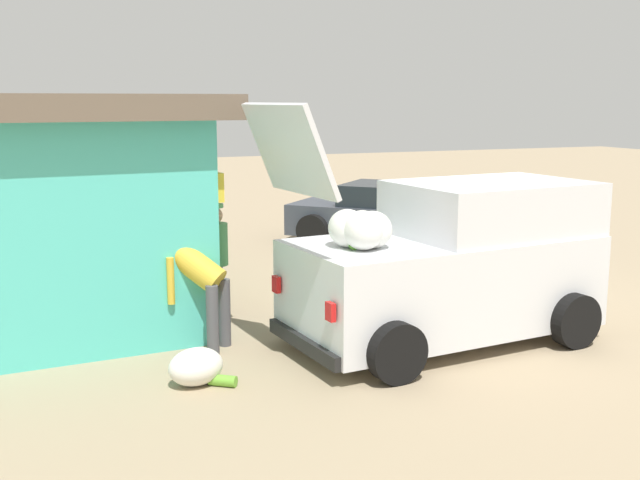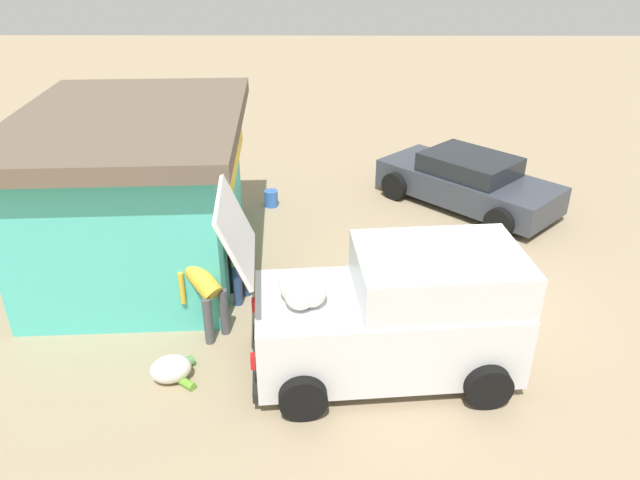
# 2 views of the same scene
# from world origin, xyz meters

# --- Properties ---
(ground_plane) EXTENTS (60.00, 60.00, 0.00)m
(ground_plane) POSITION_xyz_m (0.00, 0.00, 0.00)
(ground_plane) COLOR #9E896B
(storefront_bar) EXTENTS (5.80, 4.45, 3.07)m
(storefront_bar) POSITION_xyz_m (1.38, 5.88, 1.58)
(storefront_bar) COLOR #4CC6B7
(storefront_bar) RESTS_ON ground_plane
(delivery_van) EXTENTS (2.43, 4.40, 2.98)m
(delivery_van) POSITION_xyz_m (-1.93, 1.26, 1.00)
(delivery_van) COLOR silver
(delivery_van) RESTS_ON ground_plane
(parked_sedan) EXTENTS (4.30, 4.29, 1.27)m
(parked_sedan) POSITION_xyz_m (4.20, -1.16, 0.61)
(parked_sedan) COLOR #383D47
(parked_sedan) RESTS_ON ground_plane
(vendor_standing) EXTENTS (0.54, 0.44, 1.64)m
(vendor_standing) POSITION_xyz_m (-0.04, 3.79, 0.93)
(vendor_standing) COLOR navy
(vendor_standing) RESTS_ON ground_plane
(customer_bending) EXTENTS (0.76, 0.77, 1.34)m
(customer_bending) POSITION_xyz_m (-1.05, 4.24, 0.84)
(customer_bending) COLOR #4C4C51
(customer_bending) RESTS_ON ground_plane
(unloaded_banana_pile) EXTENTS (0.75, 0.77, 0.40)m
(unloaded_banana_pile) POSITION_xyz_m (-2.23, 4.58, 0.19)
(unloaded_banana_pile) COLOR silver
(unloaded_banana_pile) RESTS_ON ground_plane
(paint_bucket) EXTENTS (0.33, 0.33, 0.40)m
(paint_bucket) POSITION_xyz_m (4.10, 3.59, 0.20)
(paint_bucket) COLOR blue
(paint_bucket) RESTS_ON ground_plane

